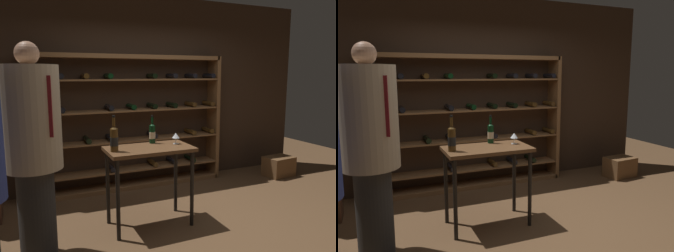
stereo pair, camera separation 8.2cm
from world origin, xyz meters
TOP-DOWN VIEW (x-y plane):
  - ground_plane at (0.00, 0.00)m, footprint 9.72×9.72m
  - back_wall at (0.00, 1.86)m, footprint 5.90×0.10m
  - wine_rack at (-0.21, 1.65)m, footprint 2.93×0.32m
  - tasting_table at (-0.43, 0.33)m, footprint 0.97×0.54m
  - person_bystander_red_print at (-1.64, 0.12)m, footprint 0.52×0.52m
  - wine_crate at (2.23, 1.15)m, footprint 0.51×0.39m
  - wine_bottle_amber_reserve at (-0.84, 0.29)m, footprint 0.09×0.09m
  - wine_bottle_gold_foil at (-0.32, 0.53)m, footprint 0.07×0.07m
  - wine_glass_stemmed_center at (-0.08, 0.37)m, footprint 0.09×0.09m

SIDE VIEW (x-z plane):
  - ground_plane at x=0.00m, z-range 0.00..0.00m
  - wine_crate at x=2.23m, z-range 0.00..0.33m
  - tasting_table at x=-0.43m, z-range 0.33..1.24m
  - wine_rack at x=-0.21m, z-range 0.01..2.01m
  - wine_glass_stemmed_center at x=-0.08m, z-range 0.95..1.08m
  - wine_bottle_gold_foil at x=-0.32m, z-range 0.87..1.20m
  - wine_bottle_amber_reserve at x=-0.84m, z-range 0.86..1.25m
  - person_bystander_red_print at x=-1.64m, z-range 0.10..2.12m
  - back_wall at x=0.00m, z-range 0.00..2.91m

